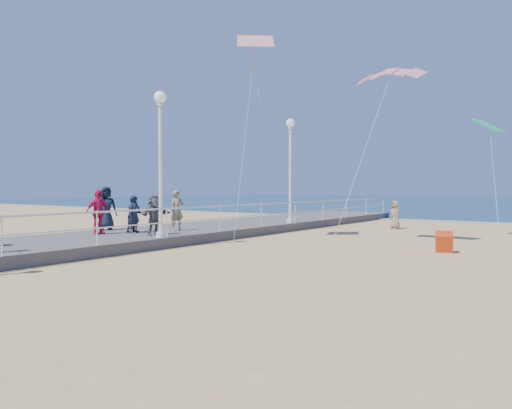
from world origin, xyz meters
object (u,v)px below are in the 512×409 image
Objects in this scene: lamp_post_mid at (160,148)px; spectator_5 at (154,215)px; spectator_0 at (134,214)px; spectator_4 at (106,208)px; beach_walker_c at (395,215)px; lamp_post_far at (290,159)px; spectator_6 at (177,210)px; spectator_7 at (135,214)px; spectator_3 at (98,212)px; box_kite at (444,244)px.

lamp_post_mid is 2.67m from spectator_5.
spectator_4 is (-2.15, 0.29, 0.18)m from spectator_0.
spectator_0 is at bearing -71.52° from beach_walker_c.
spectator_6 is at bearing -102.91° from lamp_post_far.
spectator_5 reaches higher than spectator_7.
beach_walker_c is (4.87, 12.71, -0.41)m from spectator_5.
lamp_post_far reaches higher than spectator_3.
beach_walker_c is (8.22, 12.34, -0.58)m from spectator_4.
lamp_post_mid is at bearing -168.79° from box_kite.
lamp_post_mid is 9.00m from lamp_post_far.
lamp_post_mid reaches higher than spectator_0.
spectator_5 reaches higher than box_kite.
spectator_7 is 11.86m from box_kite.
lamp_post_mid is 3.50× the size of beach_walker_c.
lamp_post_far is at bearing 90.00° from lamp_post_mid.
box_kite is at bearing -16.29° from beach_walker_c.
lamp_post_mid is 3.13× the size of spectator_6.
spectator_3 is 1.14× the size of beach_walker_c.
lamp_post_mid is 14.06m from beach_walker_c.
spectator_4 is at bearing 88.52° from spectator_7.
spectator_5 is at bearing -69.68° from spectator_4.
spectator_3 reaches higher than spectator_5.
lamp_post_mid is 1.00× the size of lamp_post_far.
spectator_0 is (-2.06, -8.47, -2.50)m from lamp_post_far.
spectator_4 is 3.38m from spectator_5.
spectator_6 is 1.78m from spectator_7.
box_kite is at bearing 28.55° from lamp_post_mid.
lamp_post_mid is at bearing -131.40° from spectator_6.
box_kite is (9.62, 4.32, -0.87)m from spectator_5.
beach_walker_c is (5.54, 10.78, -0.49)m from spectator_6.
lamp_post_mid is 3.28m from spectator_0.
spectator_7 is at bearing 44.50° from spectator_0.
spectator_5 reaches higher than beach_walker_c.
spectator_0 is 2.17m from spectator_4.
spectator_3 is (-2.81, -9.63, -2.39)m from lamp_post_far.
spectator_6 is at bearing 175.77° from box_kite.
spectator_6 is at bearing 19.01° from spectator_5.
beach_walker_c is at bearing -11.17° from spectator_6.
lamp_post_far reaches higher than beach_walker_c.
spectator_6 is 1.15× the size of spectator_7.
lamp_post_far is 2.84× the size of spectator_4.
spectator_4 reaches higher than spectator_3.
spectator_4 is 1.21× the size of spectator_5.
lamp_post_mid and lamp_post_far have the same top height.
spectator_0 is 1.02× the size of spectator_7.
spectator_0 is at bearing 86.23° from spectator_5.
spectator_7 is at bearing -106.19° from lamp_post_far.
lamp_post_mid is 8.87× the size of box_kite.
lamp_post_mid is 3.75m from spectator_3.
box_kite is at bearing -71.84° from spectator_0.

